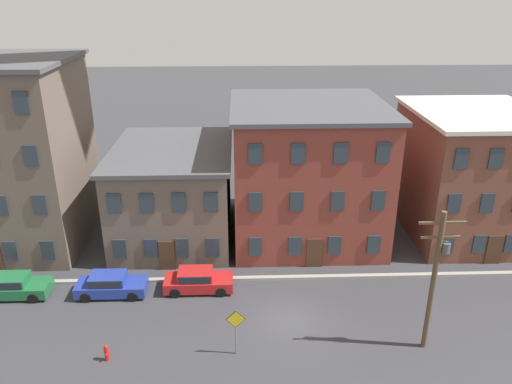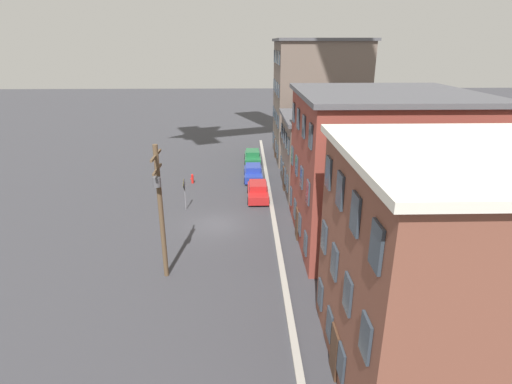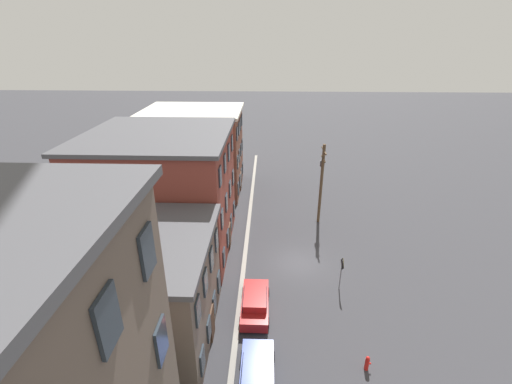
{
  "view_description": "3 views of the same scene",
  "coord_description": "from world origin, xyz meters",
  "px_view_note": "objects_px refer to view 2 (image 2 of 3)",
  "views": [
    {
      "loc": [
        -2.76,
        -24.24,
        18.32
      ],
      "look_at": [
        -1.83,
        2.28,
        7.28
      ],
      "focal_mm": 35.0,
      "sensor_mm": 36.0,
      "label": 1
    },
    {
      "loc": [
        28.27,
        2.31,
        13.21
      ],
      "look_at": [
        1.27,
        3.04,
        3.14
      ],
      "focal_mm": 28.0,
      "sensor_mm": 36.0,
      "label": 2
    },
    {
      "loc": [
        -23.59,
        2.68,
        17.1
      ],
      "look_at": [
        1.4,
        3.58,
        5.81
      ],
      "focal_mm": 24.0,
      "sensor_mm": 36.0,
      "label": 3
    }
  ],
  "objects_px": {
    "car_green": "(253,156)",
    "car_red": "(258,190)",
    "utility_pole": "(160,206)",
    "fire_hydrant": "(192,179)",
    "car_blue": "(253,172)",
    "caution_sign": "(185,189)"
  },
  "relations": [
    {
      "from": "fire_hydrant",
      "to": "car_red",
      "type": "bearing_deg",
      "value": 56.27
    },
    {
      "from": "car_green",
      "to": "car_red",
      "type": "relative_size",
      "value": 1.0
    },
    {
      "from": "car_green",
      "to": "utility_pole",
      "type": "relative_size",
      "value": 0.54
    },
    {
      "from": "car_red",
      "to": "car_blue",
      "type": "bearing_deg",
      "value": -176.81
    },
    {
      "from": "car_blue",
      "to": "car_green",
      "type": "bearing_deg",
      "value": 179.55
    },
    {
      "from": "car_green",
      "to": "car_blue",
      "type": "height_order",
      "value": "same"
    },
    {
      "from": "utility_pole",
      "to": "car_blue",
      "type": "bearing_deg",
      "value": 162.89
    },
    {
      "from": "car_red",
      "to": "caution_sign",
      "type": "bearing_deg",
      "value": -68.03
    },
    {
      "from": "car_blue",
      "to": "fire_hydrant",
      "type": "bearing_deg",
      "value": -78.96
    },
    {
      "from": "car_green",
      "to": "car_blue",
      "type": "distance_m",
      "value": 6.14
    },
    {
      "from": "car_blue",
      "to": "utility_pole",
      "type": "xyz_separation_m",
      "value": [
        18.31,
        -5.64,
        3.83
      ]
    },
    {
      "from": "fire_hydrant",
      "to": "car_blue",
      "type": "bearing_deg",
      "value": 101.04
    },
    {
      "from": "car_blue",
      "to": "utility_pole",
      "type": "relative_size",
      "value": 0.54
    },
    {
      "from": "car_blue",
      "to": "fire_hydrant",
      "type": "height_order",
      "value": "car_blue"
    },
    {
      "from": "car_green",
      "to": "car_blue",
      "type": "bearing_deg",
      "value": -0.45
    },
    {
      "from": "car_red",
      "to": "fire_hydrant",
      "type": "xyz_separation_m",
      "value": [
        -4.31,
        -6.45,
        -0.27
      ]
    },
    {
      "from": "car_red",
      "to": "car_green",
      "type": "bearing_deg",
      "value": -178.73
    },
    {
      "from": "caution_sign",
      "to": "fire_hydrant",
      "type": "xyz_separation_m",
      "value": [
        -6.81,
        -0.25,
        -1.37
      ]
    },
    {
      "from": "caution_sign",
      "to": "utility_pole",
      "type": "relative_size",
      "value": 0.34
    },
    {
      "from": "car_green",
      "to": "car_blue",
      "type": "relative_size",
      "value": 1.0
    },
    {
      "from": "car_red",
      "to": "utility_pole",
      "type": "relative_size",
      "value": 0.54
    },
    {
      "from": "car_blue",
      "to": "caution_sign",
      "type": "bearing_deg",
      "value": -36.34
    }
  ]
}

